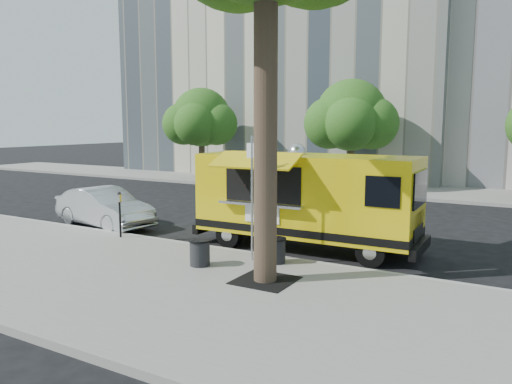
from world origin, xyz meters
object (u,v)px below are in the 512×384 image
food_truck (305,197)px  trash_bin_right (276,249)px  sign_post (252,191)px  trash_bin_left (200,252)px  far_tree_a (201,118)px  parking_meter (120,209)px  sedan (104,208)px  far_tree_b (351,115)px

food_truck → trash_bin_right: size_ratio=10.52×
sign_post → trash_bin_right: sign_post is taller
trash_bin_left → food_truck: bearing=68.3°
far_tree_a → trash_bin_left: size_ratio=8.74×
far_tree_a → food_truck: far_tree_a is taller
parking_meter → far_tree_a: bearing=117.1°
sedan → trash_bin_left: sedan is taller
far_tree_a → sign_post: far_tree_a is taller
parking_meter → trash_bin_right: bearing=-1.3°
far_tree_b → trash_bin_right: (3.15, -14.17, -3.36)m
far_tree_b → parking_meter: far_tree_b is taller
trash_bin_left → trash_bin_right: 1.79m
far_tree_b → food_truck: 12.71m
sedan → trash_bin_right: 7.37m
sign_post → food_truck: sign_post is taller
sedan → trash_bin_right: (7.22, -1.47, -0.18)m
far_tree_b → sedan: 13.71m
trash_bin_right → sign_post: bearing=-172.6°
far_tree_b → food_truck: bearing=-76.2°
parking_meter → far_tree_b: bearing=81.9°
sign_post → food_truck: 2.20m
far_tree_a → trash_bin_right: far_tree_a is taller
sedan → trash_bin_left: bearing=-104.1°
far_tree_b → sedan: (-4.07, -12.70, -3.18)m
far_tree_a → food_truck: size_ratio=0.85×
food_truck → sedan: bearing=-176.7°
far_tree_a → parking_meter: far_tree_a is taller
sign_post → sedan: bearing=166.8°
parking_meter → trash_bin_left: (3.73, -1.21, -0.50)m
far_tree_a → trash_bin_left: far_tree_a is taller
sign_post → trash_bin_right: 1.51m
food_truck → sedan: (-7.04, -0.57, -0.79)m
far_tree_b → food_truck: size_ratio=0.87×
sign_post → trash_bin_left: sign_post is taller
trash_bin_right → far_tree_b: bearing=102.5°
far_tree_b → sedan: bearing=-107.8°
food_truck → trash_bin_left: size_ratio=10.28×
far_tree_a → parking_meter: bearing=-62.9°
sign_post → trash_bin_left: (-0.82, -1.01, -1.37)m
far_tree_b → sign_post: 14.61m
trash_bin_right → trash_bin_left: bearing=-142.7°
food_truck → trash_bin_right: (0.18, -2.04, -0.97)m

